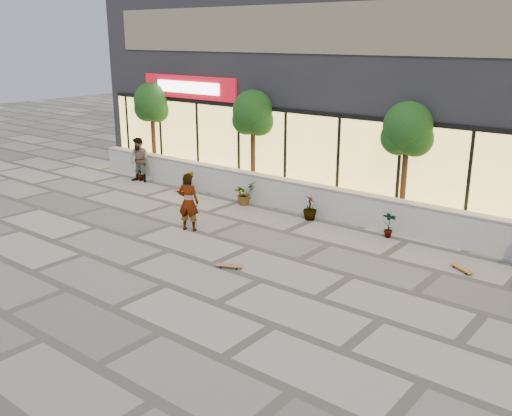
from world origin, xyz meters
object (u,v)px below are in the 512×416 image
Objects in this scene: skater_center at (188,202)px; skateboard_right_near at (462,268)px; skateboard_left at (184,191)px; tree_west at (152,105)px; tree_mideast at (407,132)px; skateboard_center at (229,266)px; tree_midwest at (253,116)px; skater_left at (140,160)px.

skater_center is 2.39× the size of skateboard_right_near.
skater_center is at bearing -48.91° from skateboard_left.
skateboard_right_near is at bearing 173.06° from skater_center.
tree_west is 1.00× the size of tree_mideast.
skater_center is (6.57, -4.48, -2.08)m from tree_west.
skater_center is 2.51× the size of skateboard_center.
skateboard_left is (-8.20, -1.50, -2.90)m from tree_mideast.
tree_midwest reaches higher than skater_center.
skateboard_center is 7.67m from skateboard_left.
tree_west reaches higher than skateboard_right_near.
tree_midwest is at bearing 2.03° from skater_left.
tree_mideast reaches higher than skater_center.
skateboard_center is at bearing -111.95° from skateboard_right_near.
tree_mideast is 5.42× the size of skateboard_center.
skateboard_center is at bearing -32.13° from tree_west.
skater_left is at bearing -64.13° from tree_west.
skateboard_left is at bearing -145.68° from tree_midwest.
skateboard_left is (3.30, -1.50, -2.90)m from tree_west.
tree_mideast is 4.70m from skateboard_right_near.
skater_center is (-4.93, -4.48, -2.08)m from tree_mideast.
skater_center is at bearing -41.75° from skater_left.
skateboard_center is (-1.97, -5.98, -2.91)m from tree_mideast.
tree_west is 4.63× the size of skateboard_left.
skateboard_right_near is (8.81, -2.40, -2.91)m from tree_midwest.
tree_mideast is 8.82m from skateboard_left.
tree_mideast is 2.16× the size of skater_center.
skater_center is at bearing -137.71° from tree_mideast.
tree_mideast is 2.14× the size of skater_left.
tree_midwest reaches higher than skateboard_center.
tree_midwest is 5.43m from skater_left.
skater_left is 13.70m from skateboard_right_near.
skater_center reaches higher than skateboard_center.
tree_midwest is 5.42× the size of skateboard_center.
skater_center is at bearing -133.71° from skateboard_right_near.
tree_mideast is at bearing 47.10° from skateboard_center.
skater_left is 2.17× the size of skateboard_left.
tree_mideast reaches higher than skateboard_left.
skateboard_left is at bearing -169.63° from tree_mideast.
tree_west is 5.16× the size of skateboard_right_near.
skateboard_left is 1.12× the size of skateboard_right_near.
skateboard_center is (8.85, -4.58, -0.85)m from skater_left.
tree_midwest is at bearing -98.54° from skater_center.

